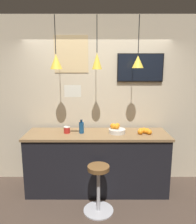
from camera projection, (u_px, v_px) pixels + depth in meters
ground_plane at (98, 214)px, 3.09m from camera, size 14.00×14.00×0.00m
back_wall at (98, 101)px, 3.88m from camera, size 8.00×0.06×2.90m
service_counter at (98, 162)px, 3.64m from camera, size 2.30×0.67×0.99m
bar_stool at (99, 185)px, 3.08m from camera, size 0.43×0.43×0.70m
fruit_bowl at (117, 129)px, 3.54m from camera, size 0.27×0.27×0.15m
orange_pile at (146, 131)px, 3.52m from camera, size 0.23×0.23×0.09m
juice_bottle at (82, 127)px, 3.52m from camera, size 0.08×0.08×0.22m
spread_jar at (68, 130)px, 3.53m from camera, size 0.10×0.10×0.11m
pendant_lamp_left at (57, 61)px, 3.32m from camera, size 0.19×0.19×0.79m
pendant_lamp_middle at (98, 61)px, 3.31m from camera, size 0.16×0.16×0.79m
pendant_lamp_right at (139, 61)px, 3.31m from camera, size 0.18×0.18×0.77m
mounted_tv at (141, 68)px, 3.71m from camera, size 0.78×0.04×0.47m
hanging_menu_board at (74, 91)px, 3.15m from camera, size 0.24×0.01×0.17m
wall_poster at (72, 54)px, 3.69m from camera, size 0.58×0.01×0.62m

